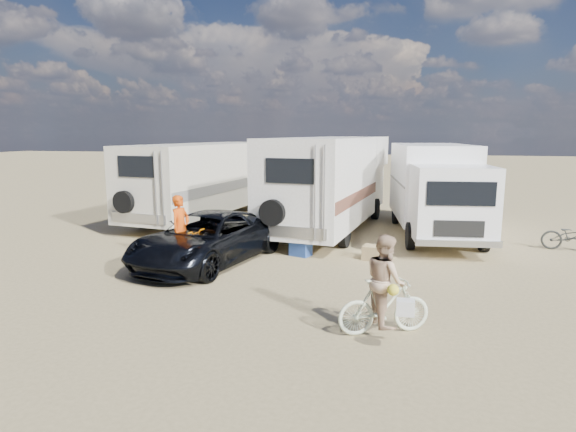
% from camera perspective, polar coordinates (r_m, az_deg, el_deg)
% --- Properties ---
extents(ground, '(140.00, 140.00, 0.00)m').
position_cam_1_polar(ground, '(11.30, 0.87, -8.12)').
color(ground, tan).
rests_on(ground, ground).
extents(rv_main, '(3.66, 8.94, 3.34)m').
position_cam_1_polar(rv_main, '(17.38, 5.21, 3.84)').
color(rv_main, silver).
rests_on(rv_main, ground).
extents(rv_left, '(3.55, 8.79, 3.07)m').
position_cam_1_polar(rv_left, '(19.78, -9.96, 4.07)').
color(rv_left, silver).
rests_on(rv_left, ground).
extents(box_truck, '(3.18, 7.27, 3.10)m').
position_cam_1_polar(box_truck, '(16.95, 17.26, 2.87)').
color(box_truck, white).
rests_on(box_truck, ground).
extents(dark_suv, '(3.30, 5.32, 1.37)m').
position_cam_1_polar(dark_suv, '(13.04, -9.63, -2.67)').
color(dark_suv, black).
rests_on(dark_suv, ground).
extents(bike_man, '(2.02, 1.08, 1.01)m').
position_cam_1_polar(bike_man, '(13.01, -12.64, -3.64)').
color(bike_man, orange).
rests_on(bike_man, ground).
extents(bike_woman, '(1.72, 1.11, 1.01)m').
position_cam_1_polar(bike_woman, '(8.65, 11.44, -10.53)').
color(bike_woman, beige).
rests_on(bike_woman, ground).
extents(rider_man, '(0.54, 0.70, 1.71)m').
position_cam_1_polar(rider_man, '(12.93, -12.70, -2.12)').
color(rider_man, '#CC4109').
rests_on(rider_man, ground).
extents(rider_woman, '(0.87, 0.96, 1.61)m').
position_cam_1_polar(rider_woman, '(8.55, 11.51, -8.65)').
color(rider_woman, tan).
rests_on(rider_woman, ground).
extents(bike_parked, '(1.80, 0.87, 0.91)m').
position_cam_1_polar(bike_parked, '(16.60, 30.97, -2.09)').
color(bike_parked, '#292C29').
rests_on(bike_parked, ground).
extents(cooler, '(0.67, 0.57, 0.45)m').
position_cam_1_polar(cooler, '(13.75, 1.53, -3.85)').
color(cooler, '#254696').
rests_on(cooler, ground).
extents(crate, '(0.56, 0.56, 0.39)m').
position_cam_1_polar(crate, '(13.57, 10.02, -4.32)').
color(crate, '#998054').
rests_on(crate, ground).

